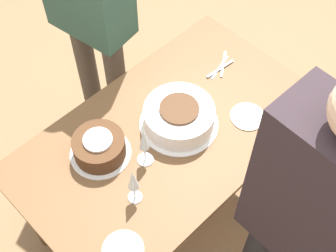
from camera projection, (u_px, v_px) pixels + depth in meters
name	position (u px, v px, depth m)	size (l,w,h in m)	color
ground_plane	(168.00, 206.00, 2.64)	(12.00, 12.00, 0.00)	#8E6B47
dining_table	(168.00, 148.00, 2.14)	(1.35, 0.78, 0.74)	brown
cake_center_white	(179.00, 117.00, 2.02)	(0.35, 0.35, 0.12)	white
cake_front_chocolate	(99.00, 147.00, 1.94)	(0.26, 0.26, 0.11)	white
wine_glass_near	(144.00, 142.00, 1.85)	(0.07, 0.07, 0.21)	silver
wine_glass_far	(133.00, 181.00, 1.75)	(0.06, 0.06, 0.20)	silver
dessert_plate_left	(247.00, 117.00, 2.09)	(0.16, 0.16, 0.01)	beige
dessert_plate_right	(123.00, 250.00, 1.73)	(0.16, 0.16, 0.01)	beige
fork_pile	(221.00, 67.00, 2.26)	(0.19, 0.11, 0.01)	silver
person_watching	(308.00, 214.00, 1.53)	(0.23, 0.41, 1.66)	#232328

